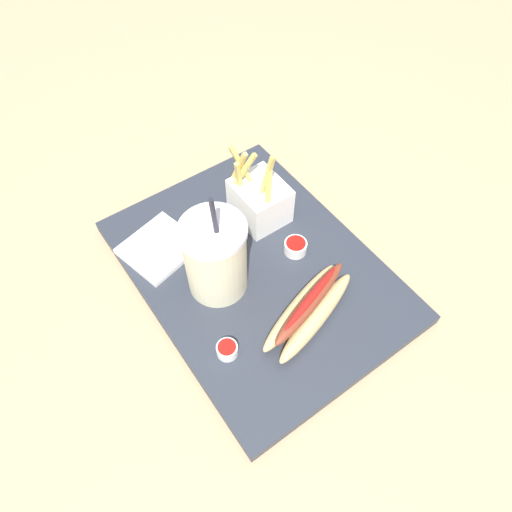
{
  "coord_description": "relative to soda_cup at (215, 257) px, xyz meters",
  "views": [
    {
      "loc": [
        0.36,
        -0.25,
        0.66
      ],
      "look_at": [
        0.0,
        0.0,
        0.05
      ],
      "focal_mm": 33.25,
      "sensor_mm": 36.0,
      "label": 1
    }
  ],
  "objects": [
    {
      "name": "napkin_stack",
      "position": [
        -0.11,
        -0.04,
        -0.06
      ],
      "size": [
        0.13,
        0.13,
        0.01
      ],
      "primitive_type": "cube",
      "rotation": [
        0.0,
        0.0,
        0.24
      ],
      "color": "white",
      "rests_on": "food_tray"
    },
    {
      "name": "ketchup_cup_2",
      "position": [
        0.11,
        -0.05,
        -0.06
      ],
      "size": [
        0.03,
        0.03,
        0.02
      ],
      "color": "white",
      "rests_on": "food_tray"
    },
    {
      "name": "ground_plane",
      "position": [
        0.01,
        0.07,
        -0.1
      ],
      "size": [
        2.4,
        2.4,
        0.02
      ],
      "primitive_type": "cube",
      "color": "tan"
    },
    {
      "name": "soda_cup",
      "position": [
        0.0,
        0.0,
        0.0
      ],
      "size": [
        0.1,
        0.1,
        0.21
      ],
      "color": "beige",
      "rests_on": "food_tray"
    },
    {
      "name": "hot_dog_1",
      "position": [
        0.13,
        0.08,
        -0.05
      ],
      "size": [
        0.11,
        0.19,
        0.06
      ],
      "color": "#DBB775",
      "rests_on": "food_tray"
    },
    {
      "name": "food_tray",
      "position": [
        0.01,
        0.07,
        -0.08
      ],
      "size": [
        0.48,
        0.35,
        0.02
      ],
      "primitive_type": "cube",
      "color": "#2D333D",
      "rests_on": "ground_plane"
    },
    {
      "name": "fries_basket",
      "position": [
        -0.08,
        0.14,
        -0.03
      ],
      "size": [
        0.09,
        0.08,
        0.15
      ],
      "color": "white",
      "rests_on": "food_tray"
    },
    {
      "name": "ketchup_cup_1",
      "position": [
        0.02,
        0.14,
        -0.06
      ],
      "size": [
        0.04,
        0.04,
        0.02
      ],
      "color": "white",
      "rests_on": "food_tray"
    }
  ]
}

